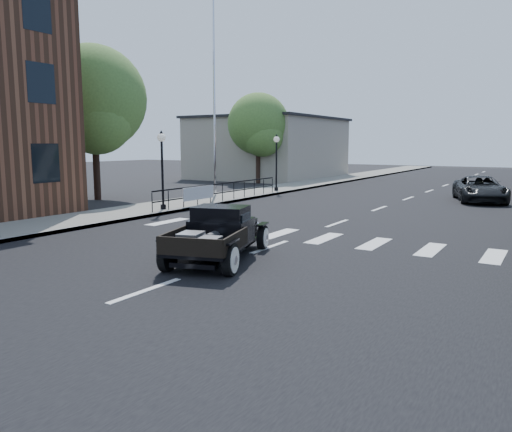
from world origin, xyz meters
The scene contains 14 objects.
ground centered at (0.00, 0.00, 0.00)m, with size 120.00×120.00×0.00m, color black.
road centered at (0.00, 15.00, 0.01)m, with size 14.00×80.00×0.02m, color black.
road_markings centered at (0.00, 10.00, 0.00)m, with size 12.00×60.00×0.06m, color silver, non-canonical shape.
sidewalk_left centered at (-8.50, 15.00, 0.07)m, with size 3.00×80.00×0.15m, color gray.
low_building_left centered at (-15.00, 28.00, 2.50)m, with size 10.00×12.00×5.00m, color #AAA18E.
railing centered at (-7.30, 10.00, 0.65)m, with size 0.08×10.00×1.00m, color black, non-canonical shape.
banner centered at (-7.22, 8.00, 0.45)m, with size 0.04×2.20×0.60m, color silver, non-canonical shape.
lamp_post_b centered at (-7.60, 6.00, 1.83)m, with size 0.36×0.36×3.35m, color black, non-canonical shape.
lamp_post_c centered at (-7.60, 16.00, 1.83)m, with size 0.36×0.36×3.35m, color black, non-canonical shape.
flagpole centered at (-9.20, 12.00, 6.75)m, with size 0.12×0.12×13.19m, color silver.
big_tree_near centered at (-14.00, 8.00, 4.00)m, with size 5.45×5.45×8.00m, color #466C2E, non-canonical shape.
big_tree_far centered at (-12.50, 22.00, 3.34)m, with size 4.55×4.55×6.69m, color #466C2E, non-canonical shape.
hotrod_pickup centered at (-0.33, -0.02, 0.70)m, with size 1.88×4.04×1.40m, color black, non-canonical shape.
second_car centered at (3.48, 17.41, 0.65)m, with size 2.16×4.68×1.30m, color black.
Camera 1 is at (6.93, -10.10, 2.93)m, focal length 35.00 mm.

